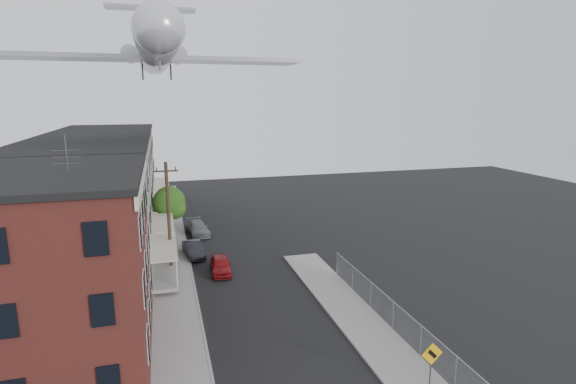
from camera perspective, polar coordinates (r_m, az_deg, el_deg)
name	(u,v)px	position (r m, az deg, el deg)	size (l,w,h in m)	color
sidewalk_left	(171,249)	(43.39, -14.63, -6.98)	(3.00, 62.00, 0.12)	gray
sidewalk_right	(363,325)	(29.22, 9.47, -16.32)	(3.00, 26.00, 0.12)	gray
curb_left	(187,247)	(43.43, -12.71, -6.86)	(0.15, 62.00, 0.14)	gray
curb_right	(341,328)	(28.68, 6.73, -16.78)	(0.15, 26.00, 0.14)	gray
corner_building	(43,270)	(26.38, -28.63, -8.71)	(10.31, 12.30, 12.15)	#391912
row_house_a	(76,222)	(35.29, -25.29, -3.50)	(11.98, 7.00, 10.30)	slate
row_house_b	(90,201)	(42.02, -23.80, -1.05)	(11.98, 7.00, 10.30)	gray
row_house_c	(100,186)	(48.83, -22.73, 0.71)	(11.98, 7.00, 10.30)	slate
row_house_d	(108,175)	(55.68, -21.92, 2.04)	(11.98, 7.00, 10.30)	gray
row_house_e	(113,166)	(62.57, -21.29, 3.08)	(11.98, 7.00, 10.30)	slate
chainlink_fence	(393,315)	(28.63, 13.23, -14.99)	(0.06, 18.06, 1.90)	gray
warning_sign	(431,361)	(23.09, 17.75, -19.75)	(1.10, 0.11, 2.80)	#515156
utility_pole	(169,217)	(36.33, -14.92, -3.07)	(1.80, 0.26, 9.00)	black
street_tree	(171,204)	(46.26, -14.69, -1.45)	(3.22, 3.20, 5.20)	black
car_near	(221,265)	(36.85, -8.56, -9.14)	(1.56, 3.87, 1.32)	maroon
car_mid	(194,249)	(40.92, -11.90, -7.12)	(1.40, 4.01, 1.32)	black
car_far	(198,228)	(47.24, -11.39, -4.52)	(1.86, 4.58, 1.33)	slate
airplane	(155,49)	(42.61, -16.48, 17.07)	(24.20, 27.63, 8.04)	#BABABE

